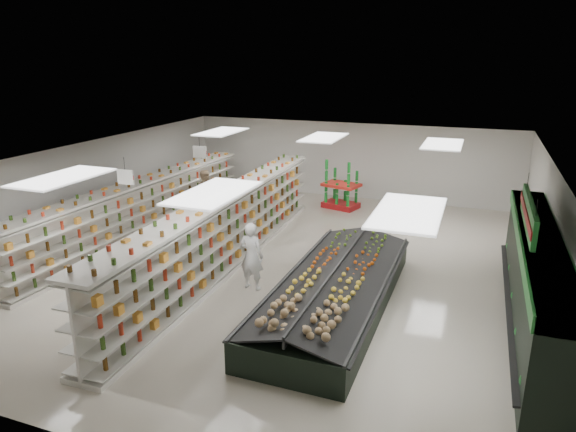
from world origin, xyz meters
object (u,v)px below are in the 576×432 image
at_px(produce_island, 335,289).
at_px(shopper_main, 252,256).
at_px(gondola_left, 143,211).
at_px(gondola_center, 225,234).
at_px(shopper_background, 207,195).
at_px(soda_endcap, 341,187).

relative_size(produce_island, shopper_main, 3.82).
distance_m(gondola_left, shopper_main, 5.65).
xyz_separation_m(gondola_left, produce_island, (7.44, -2.67, -0.42)).
distance_m(produce_island, shopper_main, 2.39).
bearing_deg(gondola_center, gondola_left, 159.89).
bearing_deg(gondola_left, gondola_center, -15.92).
height_order(gondola_center, produce_island, gondola_center).
xyz_separation_m(gondola_left, gondola_center, (3.76, -1.29, 0.09)).
distance_m(gondola_left, produce_island, 7.91).
distance_m(gondola_center, produce_island, 3.96).
xyz_separation_m(shopper_main, shopper_background, (-4.04, 4.92, 0.02)).
bearing_deg(shopper_background, soda_endcap, -25.03).
height_order(gondola_left, produce_island, gondola_left).
distance_m(gondola_left, shopper_background, 2.71).
bearing_deg(shopper_main, produce_island, 178.97).
bearing_deg(gondola_left, shopper_main, -22.43).
bearing_deg(shopper_main, gondola_left, -20.56).
height_order(gondola_center, soda_endcap, gondola_center).
height_order(produce_island, shopper_main, shopper_main).
xyz_separation_m(soda_endcap, shopper_main, (-0.27, -8.11, 0.04)).
height_order(soda_endcap, shopper_main, shopper_main).
bearing_deg(gondola_left, shopper_background, 69.94).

